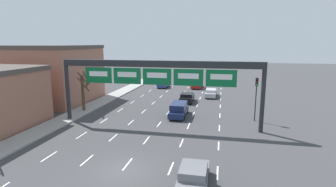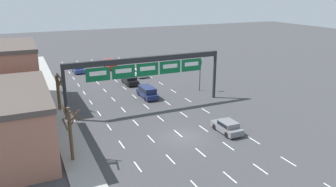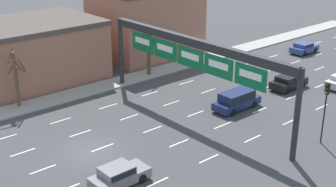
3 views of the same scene
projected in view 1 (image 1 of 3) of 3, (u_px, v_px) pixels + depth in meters
name	position (u px, v px, depth m)	size (l,w,h in m)	color
ground_plane	(123.00, 170.00, 18.55)	(220.00, 220.00, 0.00)	#3D3D3F
lane_dashes	(164.00, 118.00, 31.53)	(13.32, 67.00, 0.01)	white
sign_gantry	(158.00, 72.00, 27.53)	(21.84, 0.70, 7.09)	#232628
building_far	(59.00, 74.00, 39.90)	(9.49, 12.23, 8.57)	#9E6651
suv_navy	(179.00, 109.00, 32.17)	(1.90, 4.83, 1.68)	#19234C
car_blue	(163.00, 84.00, 53.19)	(1.93, 3.99, 1.36)	navy
car_silver	(211.00, 92.00, 43.97)	(1.79, 4.82, 1.33)	#B7B7BC
car_grey	(194.00, 175.00, 16.37)	(1.83, 4.07, 1.41)	slate
car_black	(187.00, 97.00, 39.94)	(1.92, 4.24, 1.41)	black
suv_red	(197.00, 83.00, 52.56)	(1.99, 4.78, 1.82)	maroon
traffic_light_near_gantry	(256.00, 91.00, 29.72)	(0.30, 0.35, 5.02)	black
tree_bare_closest	(83.00, 90.00, 34.04)	(1.25, 1.95, 5.34)	brown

